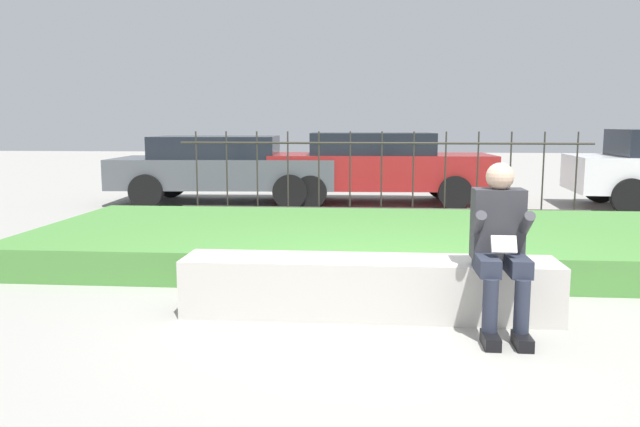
# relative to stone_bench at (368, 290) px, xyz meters

# --- Properties ---
(ground_plane) EXTENTS (60.00, 60.00, 0.00)m
(ground_plane) POSITION_rel_stone_bench_xyz_m (0.15, 0.00, -0.21)
(ground_plane) COLOR #9E9B93
(stone_bench) EXTENTS (3.04, 0.53, 0.47)m
(stone_bench) POSITION_rel_stone_bench_xyz_m (0.00, 0.00, 0.00)
(stone_bench) COLOR beige
(stone_bench) RESTS_ON ground_plane
(person_seated_reader) EXTENTS (0.42, 0.73, 1.27)m
(person_seated_reader) POSITION_rel_stone_bench_xyz_m (0.98, -0.30, 0.49)
(person_seated_reader) COLOR black
(person_seated_reader) RESTS_ON ground_plane
(grass_berm) EXTENTS (8.15, 3.36, 0.34)m
(grass_berm) POSITION_rel_stone_bench_xyz_m (0.15, 2.38, -0.04)
(grass_berm) COLOR #4C893D
(grass_berm) RESTS_ON ground_plane
(iron_fence) EXTENTS (6.15, 0.03, 1.45)m
(iron_fence) POSITION_rel_stone_bench_xyz_m (0.15, 4.42, 0.55)
(iron_fence) COLOR #332D28
(iron_fence) RESTS_ON ground_plane
(car_parked_left) EXTENTS (4.45, 2.22, 1.32)m
(car_parked_left) POSITION_rel_stone_bench_xyz_m (-2.96, 7.23, 0.51)
(car_parked_left) COLOR #4C5156
(car_parked_left) RESTS_ON ground_plane
(car_parked_center) EXTENTS (4.38, 2.01, 1.39)m
(car_parked_center) POSITION_rel_stone_bench_xyz_m (0.11, 7.40, 0.54)
(car_parked_center) COLOR maroon
(car_parked_center) RESTS_ON ground_plane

